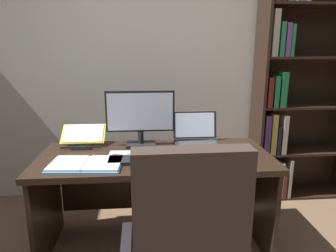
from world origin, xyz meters
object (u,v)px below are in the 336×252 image
at_px(bookshelf, 295,86).
at_px(laptop, 197,137).
at_px(desk, 155,176).
at_px(open_binder, 86,164).
at_px(computer_mouse, 186,157).
at_px(keyboard, 141,160).
at_px(pen, 122,155).
at_px(monitor, 140,118).
at_px(notepad, 119,156).
at_px(reading_stand_with_book, 83,136).

bearing_deg(bookshelf, laptop, -153.51).
bearing_deg(desk, open_binder, -151.00).
bearing_deg(bookshelf, computer_mouse, -143.23).
distance_m(keyboard, pen, 0.16).
bearing_deg(pen, desk, 23.61).
height_order(desk, keyboard, keyboard).
bearing_deg(open_binder, monitor, 53.61).
xyz_separation_m(open_binder, notepad, (0.20, 0.15, -0.01)).
xyz_separation_m(bookshelf, laptop, (-1.01, -0.50, -0.33)).
height_order(keyboard, open_binder, same).
bearing_deg(laptop, desk, -155.26).
xyz_separation_m(bookshelf, notepad, (-1.59, -0.76, -0.38)).
height_order(desk, bookshelf, bookshelf).
distance_m(computer_mouse, open_binder, 0.65).
bearing_deg(reading_stand_with_book, pen, -43.64).
bearing_deg(computer_mouse, pen, 167.18).
distance_m(computer_mouse, reading_stand_with_book, 0.84).
relative_size(desk, pen, 11.56).
bearing_deg(desk, notepad, -158.11).
xyz_separation_m(keyboard, open_binder, (-0.35, -0.05, -0.00)).
xyz_separation_m(bookshelf, open_binder, (-1.79, -0.90, -0.37)).
bearing_deg(laptop, monitor, -179.86).
xyz_separation_m(laptop, open_binder, (-0.78, -0.40, -0.04)).
distance_m(open_binder, notepad, 0.25).
xyz_separation_m(bookshelf, pen, (-1.57, -0.76, -0.37)).
relative_size(reading_stand_with_book, notepad, 1.56).
xyz_separation_m(notepad, pen, (0.02, 0.00, 0.01)).
bearing_deg(laptop, reading_stand_with_book, 177.08).
relative_size(notepad, pen, 1.50).
bearing_deg(monitor, pen, -117.00).
bearing_deg(notepad, bookshelf, 25.43).
relative_size(desk, reading_stand_with_book, 4.95).
bearing_deg(keyboard, computer_mouse, 0.00).
relative_size(bookshelf, monitor, 4.40).
height_order(bookshelf, computer_mouse, bookshelf).
distance_m(bookshelf, computer_mouse, 1.47).
xyz_separation_m(bookshelf, reading_stand_with_book, (-1.88, -0.46, -0.31)).
bearing_deg(computer_mouse, notepad, 167.74).
bearing_deg(reading_stand_with_book, laptop, -2.92).
xyz_separation_m(reading_stand_with_book, open_binder, (0.09, -0.44, -0.06)).
distance_m(monitor, computer_mouse, 0.50).
distance_m(monitor, notepad, 0.36).
height_order(monitor, open_binder, monitor).
bearing_deg(keyboard, open_binder, -171.78).
distance_m(desk, bookshelf, 1.60).
distance_m(bookshelf, monitor, 1.54).
bearing_deg(computer_mouse, open_binder, -175.57).
xyz_separation_m(computer_mouse, pen, (-0.43, 0.10, -0.01)).
relative_size(keyboard, reading_stand_with_book, 1.28).
height_order(bookshelf, reading_stand_with_book, bookshelf).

